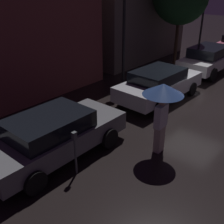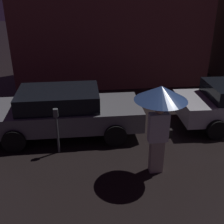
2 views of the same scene
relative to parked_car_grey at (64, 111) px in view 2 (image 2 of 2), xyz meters
The scene contains 3 objects.
parked_car_grey is the anchor object (origin of this frame).
pedestrian_with_umbrella 3.35m from the parked_car_grey, 44.02° to the right, with size 1.19×1.19×2.23m.
parking_meter 1.10m from the parked_car_grey, 97.46° to the right, with size 0.12×0.10×1.31m.
Camera 2 is at (-6.29, -6.45, 4.27)m, focal length 45.00 mm.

